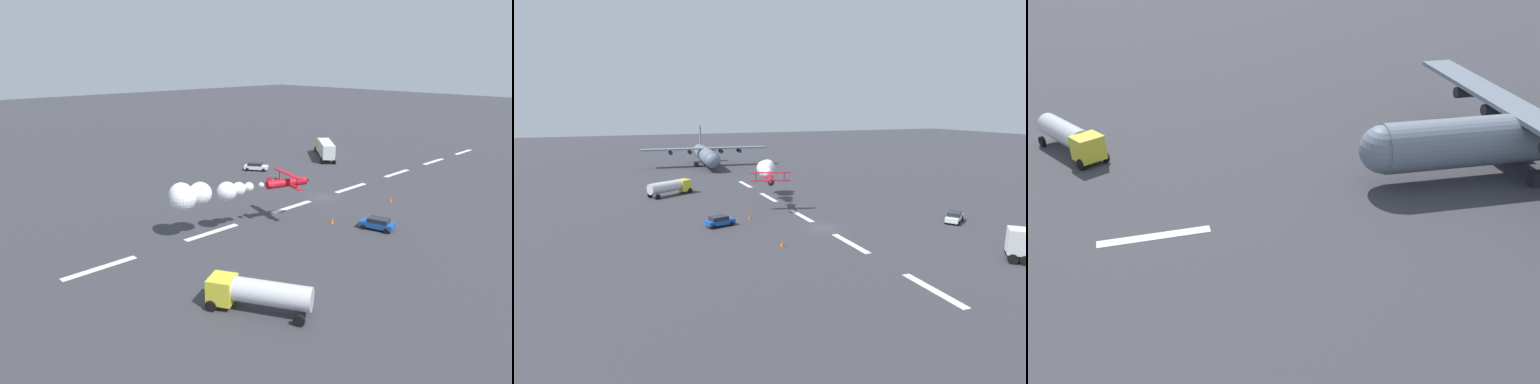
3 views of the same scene
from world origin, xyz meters
TOP-DOWN VIEW (x-y plane):
  - runway_stripe_6 at (36.46, 0.00)m, footprint 8.00×0.90m
  - cargo_transport_plane at (66.95, 2.10)m, footprint 27.75×36.03m
  - fuel_tanker_truck at (30.38, 17.15)m, footprint 6.61×8.99m

SIDE VIEW (x-z plane):
  - runway_stripe_6 at x=36.46m, z-range 0.00..0.01m
  - fuel_tanker_truck at x=30.38m, z-range 0.29..3.19m
  - cargo_transport_plane at x=66.95m, z-range -2.22..9.20m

